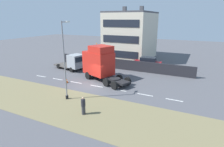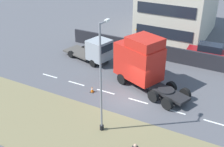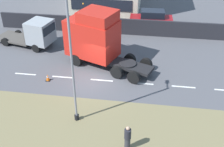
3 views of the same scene
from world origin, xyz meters
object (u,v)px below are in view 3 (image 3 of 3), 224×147
Objects in this scene: lorry_cab at (95,38)px; parked_car at (151,20)px; lamp_post at (73,70)px; pedestrian at (128,138)px; flatbed_truck at (36,33)px; traffic_cone_lead at (48,77)px.

parked_car is at bearing -7.83° from lorry_cab.
lamp_post is 4.80× the size of pedestrian.
lamp_post reaches higher than lorry_cab.
pedestrian is at bearing 53.73° from flatbed_truck.
lorry_cab reaches higher than parked_car.
parked_car is at bearing 132.27° from flatbed_truck.
pedestrian is at bearing -120.71° from lamp_post.
lamp_post is (-9.62, -6.32, 2.39)m from flatbed_truck.
lorry_cab is 7.49m from lamp_post.
lamp_post reaches higher than flatbed_truck.
traffic_cone_lead is at bearing 156.92° from lorry_cab.
traffic_cone_lead is at bearing 39.92° from lamp_post.
parked_car is 2.72× the size of pedestrian.
lorry_cab is at bearing 148.39° from parked_car.
flatbed_truck is at bearing 116.39° from parked_car.
parked_car reaches higher than pedestrian.
lorry_cab is at bearing 83.55° from flatbed_truck.
flatbed_truck is 3.70× the size of pedestrian.
traffic_cone_lead is (-5.54, -2.90, -1.14)m from flatbed_truck.
lorry_cab is 10.27m from pedestrian.
pedestrian reaches higher than traffic_cone_lead.
lamp_post is at bearing -140.08° from traffic_cone_lead.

